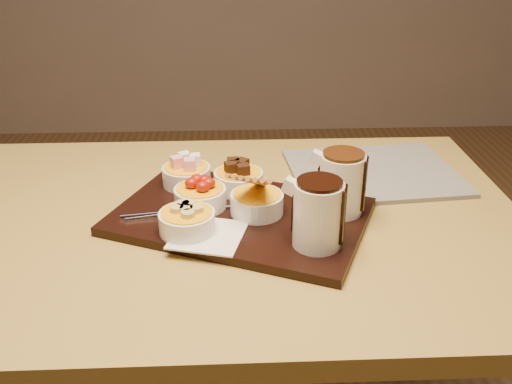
{
  "coord_description": "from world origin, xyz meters",
  "views": [
    {
      "loc": [
        0.04,
        -0.97,
        1.28
      ],
      "look_at": [
        0.08,
        -0.02,
        0.81
      ],
      "focal_mm": 40.0,
      "sensor_mm": 36.0,
      "label": 1
    }
  ],
  "objects_px": {
    "serving_board": "(240,216)",
    "newspaper": "(373,173)",
    "pitcher_dark_chocolate": "(318,215)",
    "pitcher_milk_chocolate": "(342,184)",
    "bowl_strawberries": "(200,198)",
    "dining_table": "(217,259)"
  },
  "relations": [
    {
      "from": "pitcher_milk_chocolate",
      "to": "newspaper",
      "type": "height_order",
      "value": "pitcher_milk_chocolate"
    },
    {
      "from": "dining_table",
      "to": "serving_board",
      "type": "height_order",
      "value": "serving_board"
    },
    {
      "from": "dining_table",
      "to": "bowl_strawberries",
      "type": "xyz_separation_m",
      "value": [
        -0.03,
        0.01,
        0.14
      ]
    },
    {
      "from": "pitcher_dark_chocolate",
      "to": "newspaper",
      "type": "distance_m",
      "value": 0.37
    },
    {
      "from": "dining_table",
      "to": "newspaper",
      "type": "height_order",
      "value": "newspaper"
    },
    {
      "from": "newspaper",
      "to": "pitcher_milk_chocolate",
      "type": "bearing_deg",
      "value": -124.69
    },
    {
      "from": "serving_board",
      "to": "newspaper",
      "type": "distance_m",
      "value": 0.36
    },
    {
      "from": "pitcher_dark_chocolate",
      "to": "pitcher_milk_chocolate",
      "type": "height_order",
      "value": "same"
    },
    {
      "from": "bowl_strawberries",
      "to": "pitcher_dark_chocolate",
      "type": "distance_m",
      "value": 0.25
    },
    {
      "from": "bowl_strawberries",
      "to": "pitcher_dark_chocolate",
      "type": "relative_size",
      "value": 0.88
    },
    {
      "from": "dining_table",
      "to": "serving_board",
      "type": "distance_m",
      "value": 0.12
    },
    {
      "from": "serving_board",
      "to": "bowl_strawberries",
      "type": "height_order",
      "value": "bowl_strawberries"
    },
    {
      "from": "pitcher_dark_chocolate",
      "to": "serving_board",
      "type": "bearing_deg",
      "value": 160.02
    },
    {
      "from": "newspaper",
      "to": "pitcher_dark_chocolate",
      "type": "bearing_deg",
      "value": -124.09
    },
    {
      "from": "serving_board",
      "to": "pitcher_milk_chocolate",
      "type": "height_order",
      "value": "pitcher_milk_chocolate"
    },
    {
      "from": "pitcher_dark_chocolate",
      "to": "pitcher_milk_chocolate",
      "type": "xyz_separation_m",
      "value": [
        0.06,
        0.12,
        0.0
      ]
    },
    {
      "from": "bowl_strawberries",
      "to": "newspaper",
      "type": "xyz_separation_m",
      "value": [
        0.38,
        0.17,
        -0.03
      ]
    },
    {
      "from": "pitcher_milk_chocolate",
      "to": "newspaper",
      "type": "xyz_separation_m",
      "value": [
        0.11,
        0.2,
        -0.07
      ]
    },
    {
      "from": "pitcher_dark_chocolate",
      "to": "dining_table",
      "type": "bearing_deg",
      "value": 164.78
    },
    {
      "from": "dining_table",
      "to": "pitcher_milk_chocolate",
      "type": "height_order",
      "value": "pitcher_milk_chocolate"
    },
    {
      "from": "pitcher_milk_chocolate",
      "to": "pitcher_dark_chocolate",
      "type": "bearing_deg",
      "value": -94.4
    },
    {
      "from": "dining_table",
      "to": "bowl_strawberries",
      "type": "relative_size",
      "value": 12.0
    }
  ]
}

